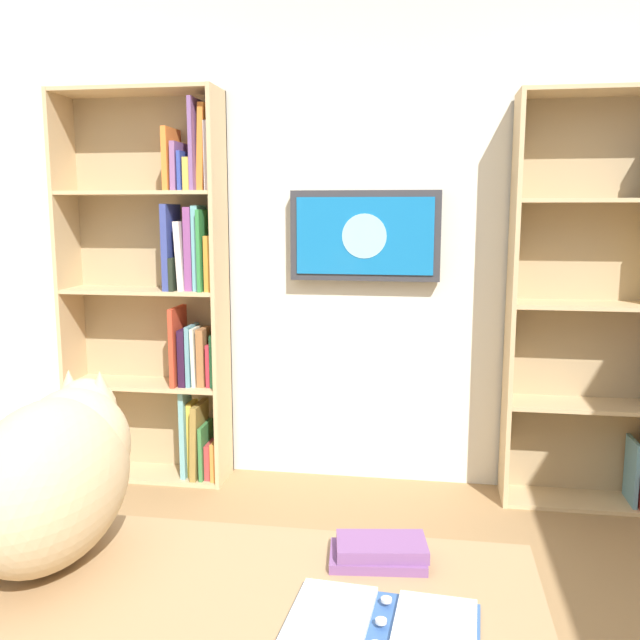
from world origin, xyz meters
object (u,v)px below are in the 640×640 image
object	(u,v)px
cat	(58,470)
open_binder	(381,626)
wall_mounted_tv	(365,236)
bookshelf_right	(165,292)
desk_book_stack	(380,552)
bookshelf_left	(629,310)

from	to	relation	value
cat	open_binder	distance (m)	0.72
wall_mounted_tv	open_binder	xyz separation A→B (m)	(-0.27, 2.49, -0.57)
bookshelf_right	wall_mounted_tv	bearing A→B (deg)	-175.65
wall_mounted_tv	desk_book_stack	distance (m)	2.34
open_binder	bookshelf_left	bearing A→B (deg)	-113.21
bookshelf_left	cat	world-z (taller)	bookshelf_left
bookshelf_left	desk_book_stack	distance (m)	2.43
wall_mounted_tv	open_binder	distance (m)	2.57
open_binder	cat	bearing A→B (deg)	-13.43
bookshelf_left	cat	xyz separation A→B (m)	(1.71, 2.25, -0.04)
bookshelf_right	wall_mounted_tv	distance (m)	1.12
bookshelf_left	open_binder	size ratio (longest dim) A/B	5.88
desk_book_stack	open_binder	bearing A→B (deg)	94.75
bookshelf_left	cat	bearing A→B (deg)	52.76
cat	open_binder	world-z (taller)	cat
wall_mounted_tv	open_binder	bearing A→B (deg)	96.10
bookshelf_left	cat	size ratio (longest dim) A/B	3.51
wall_mounted_tv	open_binder	size ratio (longest dim) A/B	2.26
bookshelf_left	bookshelf_right	world-z (taller)	bookshelf_right
wall_mounted_tv	cat	size ratio (longest dim) A/B	1.35
wall_mounted_tv	desk_book_stack	world-z (taller)	wall_mounted_tv
bookshelf_right	open_binder	size ratio (longest dim) A/B	6.05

